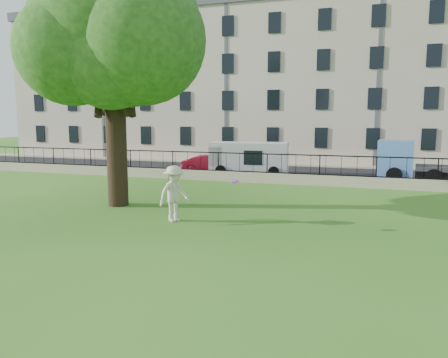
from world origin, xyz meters
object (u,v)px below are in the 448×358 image
(tree, at_px, (111,32))
(man, at_px, (174,194))
(red_sedan, at_px, (211,165))
(blue_truck, at_px, (430,162))
(white_van, at_px, (249,159))
(frisbee, at_px, (235,181))

(tree, distance_m, man, 7.56)
(tree, bearing_deg, red_sedan, 88.30)
(man, height_order, red_sedan, man)
(man, xyz_separation_m, red_sedan, (-3.37, 13.12, -0.40))
(tree, distance_m, blue_truck, 19.14)
(man, relative_size, red_sedan, 0.54)
(tree, height_order, blue_truck, tree)
(white_van, bearing_deg, red_sedan, -173.37)
(red_sedan, bearing_deg, tree, 170.96)
(man, bearing_deg, red_sedan, 41.47)
(frisbee, relative_size, red_sedan, 0.07)
(white_van, height_order, blue_truck, blue_truck)
(man, bearing_deg, frisbee, -70.98)
(frisbee, bearing_deg, man, 171.97)
(tree, distance_m, red_sedan, 12.99)
(white_van, xyz_separation_m, blue_truck, (11.02, 0.00, 0.14))
(man, xyz_separation_m, blue_truck, (10.14, 13.71, 0.18))
(red_sedan, xyz_separation_m, blue_truck, (13.52, 0.59, 0.58))
(frisbee, xyz_separation_m, red_sedan, (-5.80, 13.46, -1.01))
(man, distance_m, red_sedan, 13.55)
(frisbee, height_order, white_van, white_van)
(red_sedan, xyz_separation_m, white_van, (2.50, 0.59, 0.44))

